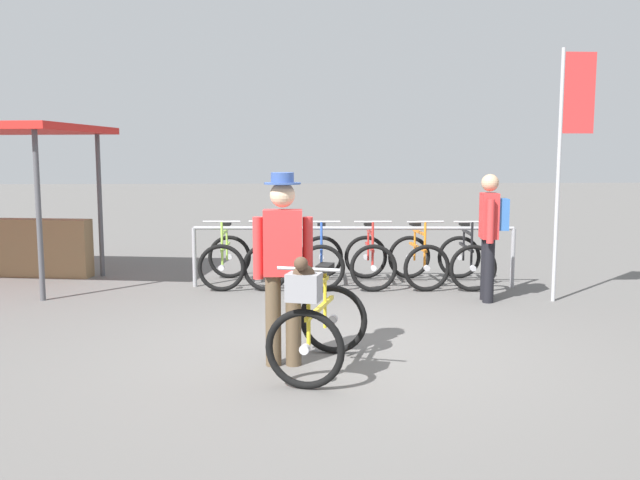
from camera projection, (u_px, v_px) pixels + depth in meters
name	position (u px, v px, depth m)	size (l,w,h in m)	color
ground_plane	(331.00, 350.00, 6.50)	(80.00, 80.00, 0.00)	#605E5B
bike_rack_rail	(353.00, 238.00, 9.56)	(4.60, 0.37, 0.88)	#99999E
racked_bike_lime	(226.00, 259.00, 9.80)	(0.70, 1.12, 0.97)	black
racked_bike_white	(273.00, 260.00, 9.79)	(0.87, 1.20, 0.97)	black
racked_bike_blue	(321.00, 260.00, 9.79)	(0.73, 1.15, 0.98)	black
racked_bike_red	(369.00, 260.00, 9.78)	(0.68, 1.13, 0.98)	black
racked_bike_orange	(418.00, 260.00, 9.77)	(0.71, 1.12, 0.97)	black
racked_bike_black	(466.00, 260.00, 9.76)	(0.74, 1.15, 0.97)	black
featured_bicycle	(317.00, 319.00, 5.73)	(0.95, 1.25, 1.09)	black
person_with_featured_bike	(283.00, 261.00, 5.93)	(0.53, 0.32, 1.72)	brown
pedestrian_with_backpack	(490.00, 229.00, 8.59)	(0.36, 0.53, 1.64)	black
banner_flag	(571.00, 127.00, 8.44)	(0.45, 0.05, 3.20)	#B2B2B7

